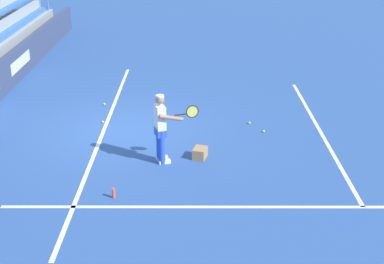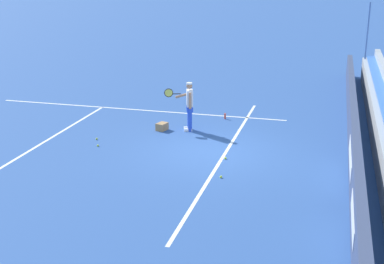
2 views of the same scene
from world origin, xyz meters
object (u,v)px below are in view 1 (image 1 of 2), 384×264
Objects in this scene: tennis_ball_midcourt at (264,131)px; water_bottle at (114,193)px; tennis_ball_far_left at (104,104)px; ball_box_cardboard at (200,153)px; tennis_ball_toward_net at (249,123)px; tennis_ball_far_right at (103,122)px; tennis_player at (161,128)px.

tennis_ball_midcourt is 5.10m from water_bottle.
water_bottle reaches higher than tennis_ball_far_left.
tennis_ball_midcourt and tennis_ball_far_left have the same top height.
ball_box_cardboard is 2.39m from tennis_ball_midcourt.
tennis_ball_midcourt is at bearing 132.15° from ball_box_cardboard.
tennis_ball_toward_net is 1.00× the size of tennis_ball_far_right.
tennis_ball_midcourt is 4.59m from tennis_ball_far_right.
tennis_ball_far_right is at bearing -144.05° from tennis_player.
tennis_ball_midcourt is 0.30× the size of water_bottle.
tennis_ball_midcourt is 5.20m from tennis_ball_far_left.
ball_box_cardboard reaches higher than tennis_ball_midcourt.
ball_box_cardboard is at bearing -47.85° from tennis_ball_midcourt.
tennis_ball_toward_net and tennis_ball_midcourt have the same top height.
ball_box_cardboard is at bearing 136.60° from water_bottle.
water_bottle is at bearing -38.17° from tennis_ball_toward_net.
ball_box_cardboard is at bearing 37.82° from tennis_ball_far_left.
tennis_ball_midcourt is 1.00× the size of tennis_ball_far_right.
tennis_player is at bearing 151.49° from water_bottle.
tennis_player reaches higher than tennis_ball_toward_net.
tennis_ball_midcourt is 1.00× the size of tennis_ball_far_left.
tennis_player is 3.52m from tennis_ball_toward_net.
tennis_ball_far_left is at bearing -142.18° from ball_box_cardboard.
tennis_ball_toward_net is at bearing 136.27° from tennis_player.
tennis_ball_far_left is at bearing -153.31° from tennis_player.
tennis_ball_far_right is (-0.70, -4.54, 0.00)m from tennis_ball_midcourt.
tennis_ball_far_right is at bearing -90.99° from tennis_ball_toward_net.
tennis_ball_toward_net and tennis_ball_far_right have the same top height.
ball_box_cardboard is 6.06× the size of tennis_ball_toward_net.
tennis_player is 1.22m from ball_box_cardboard.
ball_box_cardboard is at bearing 104.29° from tennis_player.
tennis_ball_far_right is at bearing -98.80° from tennis_ball_midcourt.
water_bottle is (1.97, -1.86, -0.02)m from ball_box_cardboard.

